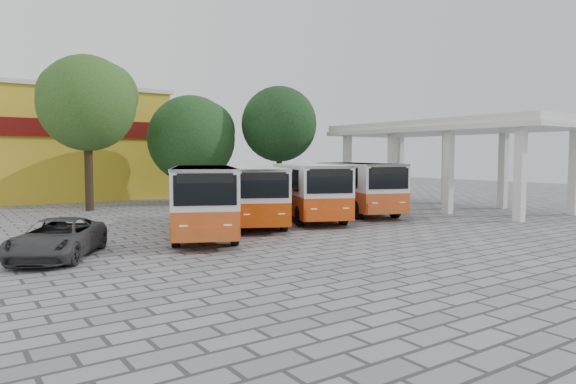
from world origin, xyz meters
TOP-DOWN VIEW (x-y plane):
  - ground at (0.00, 0.00)m, footprint 90.00×90.00m
  - terminal_shelter at (10.50, 4.00)m, footprint 6.80×15.80m
  - shophouse_block at (-11.00, 25.99)m, footprint 20.40×10.40m
  - bus_far_left at (-7.09, 2.21)m, footprint 5.42×8.42m
  - bus_centre_left at (-3.59, 4.06)m, footprint 5.30×8.17m
  - bus_centre_right at (-0.25, 4.20)m, footprint 5.27×8.43m
  - bus_far_right at (3.67, 4.81)m, footprint 4.93×8.48m
  - tree_left at (-8.48, 15.10)m, footprint 5.95×5.67m
  - tree_middle at (-1.32, 16.28)m, footprint 6.32×6.02m
  - tree_right at (4.30, 13.75)m, footprint 5.64×5.38m
  - parked_car at (-12.98, 0.66)m, footprint 4.10×4.99m

SIDE VIEW (x-z plane):
  - ground at x=0.00m, z-range 0.00..0.00m
  - parked_car at x=-12.98m, z-range 0.00..1.26m
  - bus_centre_left at x=-3.59m, z-range 0.22..2.96m
  - bus_far_left at x=-7.09m, z-range 0.22..3.05m
  - bus_centre_right at x=-0.25m, z-range 0.22..3.06m
  - bus_far_right at x=3.67m, z-range 0.23..3.09m
  - shophouse_block at x=-11.00m, z-range 0.01..8.31m
  - tree_middle at x=-1.32m, z-range 0.92..8.38m
  - terminal_shelter at x=10.50m, z-range 2.21..7.61m
  - tree_right at x=4.30m, z-range 1.60..9.84m
  - tree_left at x=-8.48m, z-range 1.96..11.19m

